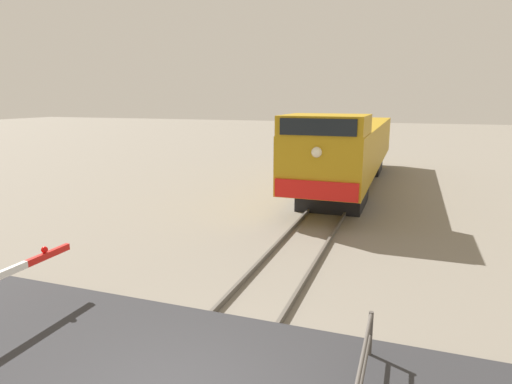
# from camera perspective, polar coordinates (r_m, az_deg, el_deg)

# --- Properties ---
(locomotive) EXTENTS (3.02, 16.83, 3.87)m
(locomotive) POSITION_cam_1_polar(r_m,az_deg,el_deg) (22.67, 12.02, 5.55)
(locomotive) COLOR black
(locomotive) RESTS_ON ground_plane
(guard_railing) EXTENTS (0.08, 2.48, 0.95)m
(guard_railing) POSITION_cam_1_polar(r_m,az_deg,el_deg) (6.96, 13.68, -21.66)
(guard_railing) COLOR #4C4742
(guard_railing) RESTS_ON ground_plane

